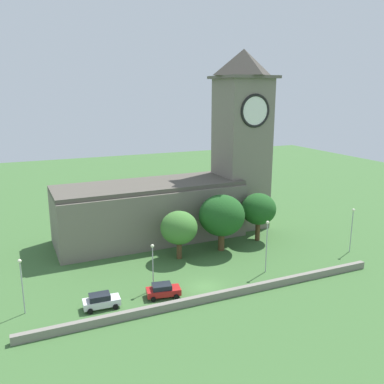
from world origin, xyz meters
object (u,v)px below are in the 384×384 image
object	(u,v)px
car_white	(101,301)
car_red	(163,290)
tree_by_tower	(179,228)
streetlamp_east_mid	(352,223)
church	(187,182)
streetlamp_west_mid	(153,259)
tree_riverside_west	(258,209)
streetlamp_west_end	(21,277)
tree_riverside_east	(222,216)
streetlamp_central	(267,239)

from	to	relation	value
car_white	car_red	size ratio (longest dim) A/B	0.98
car_white	tree_by_tower	bearing A→B (deg)	35.95
streetlamp_east_mid	car_red	bearing A→B (deg)	-176.33
church	tree_by_tower	distance (m)	12.63
car_white	streetlamp_west_mid	size ratio (longest dim) A/B	0.70
car_white	tree_riverside_west	distance (m)	31.89
church	streetlamp_west_end	size ratio (longest dim) A/B	5.78
streetlamp_west_end	tree_riverside_east	bearing A→B (deg)	15.59
car_red	tree_by_tower	world-z (taller)	tree_by_tower
tree_riverside_east	tree_riverside_west	bearing A→B (deg)	11.25
streetlamp_west_mid	streetlamp_east_mid	xyz separation A→B (m)	(32.72, -0.18, 0.53)
church	tree_riverside_east	size ratio (longest dim) A/B	4.25
streetlamp_east_mid	tree_by_tower	world-z (taller)	tree_by_tower
tree_riverside_west	tree_by_tower	bearing A→B (deg)	-172.46
streetlamp_central	tree_by_tower	xyz separation A→B (m)	(-9.37, 9.39, -0.10)
tree_riverside_east	streetlamp_east_mid	bearing A→B (deg)	-25.46
streetlamp_west_end	tree_by_tower	xyz separation A→B (m)	(22.21, 7.81, 0.40)
streetlamp_west_end	car_red	bearing A→B (deg)	-9.15
streetlamp_west_end	tree_by_tower	world-z (taller)	tree_by_tower
car_red	tree_riverside_east	size ratio (longest dim) A/B	0.49
church	tree_by_tower	world-z (taller)	church
streetlamp_east_mid	tree_by_tower	distance (m)	27.18
tree_riverside_east	tree_by_tower	size ratio (longest dim) A/B	1.22
tree_riverside_west	tree_by_tower	distance (m)	15.37
streetlamp_west_mid	tree_riverside_west	bearing A→B (deg)	24.70
tree_riverside_east	car_white	bearing A→B (deg)	-153.70
streetlamp_west_end	tree_riverside_west	world-z (taller)	tree_riverside_west
streetlamp_west_end	streetlamp_east_mid	world-z (taller)	streetlamp_east_mid
car_red	streetlamp_west_end	xyz separation A→B (m)	(-15.90, 2.56, 3.64)
streetlamp_west_end	streetlamp_west_mid	size ratio (longest dim) A/B	1.08
streetlamp_central	tree_riverside_east	bearing A→B (deg)	101.02
car_red	tree_riverside_west	distance (m)	25.28
streetlamp_central	church	bearing A→B (deg)	100.67
car_red	tree_riverside_east	world-z (taller)	tree_riverside_east
church	tree_by_tower	xyz separation A→B (m)	(-5.64, -10.40, -4.41)
streetlamp_east_mid	tree_riverside_west	xyz separation A→B (m)	(-10.65, 10.33, 0.77)
streetlamp_east_mid	tree_riverside_east	size ratio (longest dim) A/B	0.78
streetlamp_central	streetlamp_west_mid	bearing A→B (deg)	175.56
church	tree_riverside_west	world-z (taller)	church
streetlamp_west_mid	streetlamp_central	distance (m)	16.27
car_red	tree_riverside_west	size ratio (longest dim) A/B	0.54
car_white	streetlamp_west_end	world-z (taller)	streetlamp_west_end
streetlamp_west_end	streetlamp_east_mid	xyz separation A→B (m)	(48.10, -0.50, 0.25)
streetlamp_east_mid	tree_riverside_east	xyz separation A→B (m)	(-18.44, 8.78, 1.04)
streetlamp_west_mid	car_white	bearing A→B (deg)	-164.55
car_white	streetlamp_central	distance (m)	23.64
car_red	streetlamp_west_end	distance (m)	16.52
streetlamp_west_end	streetlamp_central	world-z (taller)	streetlamp_central
streetlamp_west_mid	church	bearing A→B (deg)	56.06
car_red	tree_riverside_east	distance (m)	18.19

